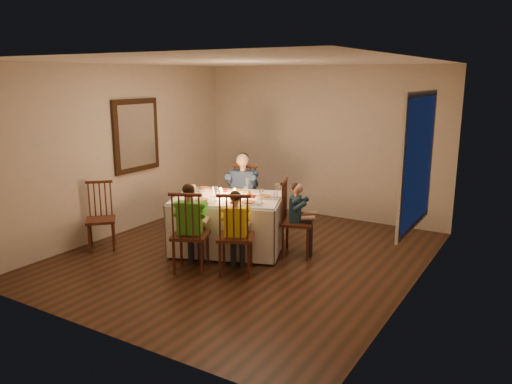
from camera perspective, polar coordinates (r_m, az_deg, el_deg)
The scene contains 26 objects.
ground at distance 6.93m, azimuth -1.34°, elevation -7.31°, with size 5.00×5.00×0.00m, color black.
wall_left at distance 8.02m, azimuth -15.12°, elevation 4.64°, with size 0.02×5.00×2.60m, color beige.
wall_right at distance 5.72m, azimuth 17.95°, elevation 1.21°, with size 0.02×5.00×2.60m, color beige.
wall_back at distance 8.78m, azimuth 7.47°, elevation 5.67°, with size 4.50×0.02×2.60m, color beige.
ceiling at distance 6.50m, azimuth -1.47°, elevation 14.71°, with size 5.00×5.00×0.00m, color white.
dining_table at distance 7.01m, azimuth -3.22°, elevation -2.32°, with size 1.78×1.54×0.75m.
chair_adult at distance 7.91m, azimuth -1.50°, elevation -4.69°, with size 0.44×0.41×1.06m, color #381A0F, non-canonical shape.
chair_near_left at distance 6.49m, azimuth -7.36°, elevation -8.86°, with size 0.44×0.41×1.06m, color #381A0F, non-canonical shape.
chair_near_right at distance 6.38m, azimuth -2.29°, elevation -9.16°, with size 0.44×0.41×1.06m, color #381A0F, non-canonical shape.
chair_end at distance 7.00m, azimuth 4.67°, elevation -7.15°, with size 0.44×0.41×1.06m, color #381A0F, non-canonical shape.
chair_extra at distance 7.54m, azimuth -17.10°, elevation -6.21°, with size 0.40×0.38×0.97m, color #381A0F, non-canonical shape.
adult at distance 7.91m, azimuth -1.50°, elevation -4.69°, with size 0.47×0.43×1.27m, color navy, non-canonical shape.
child_green at distance 6.49m, azimuth -7.36°, elevation -8.86°, with size 0.39×0.36×1.14m, color green, non-canonical shape.
child_yellow at distance 6.38m, azimuth -2.29°, elevation -9.16°, with size 0.35×0.32×1.07m, color yellow, non-canonical shape.
child_teal at distance 7.00m, azimuth 4.67°, elevation -7.15°, with size 0.32×0.30×1.02m, color #1B3545, non-canonical shape.
setting_adult at distance 7.24m, azimuth -2.37°, elevation 0.08°, with size 0.26×0.26×0.02m, color silver.
setting_green at distance 6.72m, azimuth -6.18°, elevation -1.00°, with size 0.26×0.26×0.02m, color silver.
setting_yellow at distance 6.56m, azimuth -0.89°, elevation -1.28°, with size 0.26×0.26×0.02m, color silver.
setting_teal at distance 6.88m, azimuth 0.97°, elevation -0.61°, with size 0.26×0.26×0.02m, color silver.
candle_left at distance 6.97m, azimuth -4.08°, elevation -0.12°, with size 0.06×0.06×0.10m, color white.
candle_right at distance 6.92m, azimuth -2.45°, elevation -0.19°, with size 0.06×0.06×0.10m, color white.
squash at distance 7.40m, azimuth -7.19°, elevation 0.55°, with size 0.09×0.09×0.09m, color yellow.
orange_fruit at distance 6.94m, azimuth -0.91°, elevation -0.23°, with size 0.08×0.08×0.08m, color orange.
serving_bowl at distance 7.28m, azimuth -5.94°, elevation 0.22°, with size 0.20×0.20×0.05m, color silver.
wall_mirror at distance 8.18m, azimuth -13.52°, elevation 6.30°, with size 0.06×0.95×1.15m.
window_blinds at distance 5.79m, azimuth 17.90°, elevation 3.36°, with size 0.07×1.34×1.54m.
Camera 1 is at (3.51, -5.47, 2.41)m, focal length 35.00 mm.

